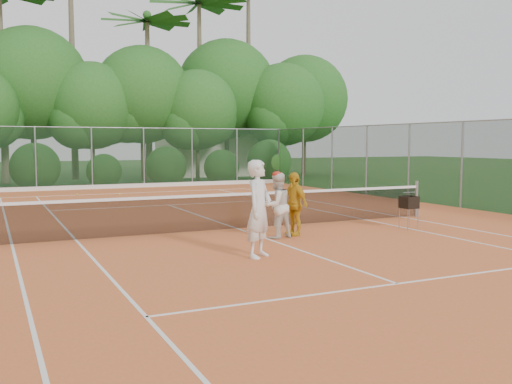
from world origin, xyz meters
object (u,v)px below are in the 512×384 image
player_center_grp (277,205)px  ball_hopper (409,203)px  player_white (259,209)px  player_yellow (294,204)px

player_center_grp → ball_hopper: (3.82, -0.17, -0.10)m
player_white → ball_hopper: player_white is taller
player_center_grp → player_yellow: 0.61m
player_yellow → ball_hopper: (3.25, -0.38, -0.09)m
player_yellow → player_center_grp: bearing=-81.4°
player_center_grp → ball_hopper: size_ratio=1.84×
ball_hopper → player_white: bearing=-152.7°
ball_hopper → player_center_grp: bearing=-173.4°
player_white → player_center_grp: (1.36, 1.86, -0.18)m
player_yellow → player_white: bearing=-54.0°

